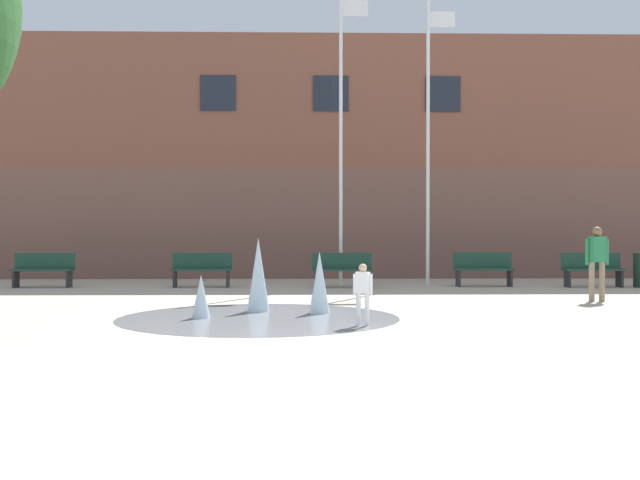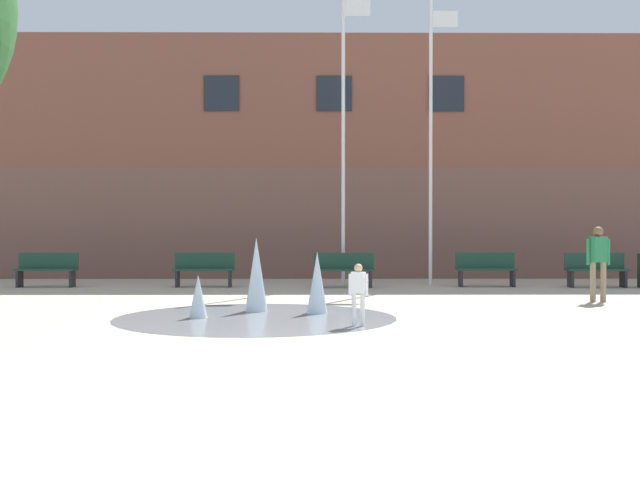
# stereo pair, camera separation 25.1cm
# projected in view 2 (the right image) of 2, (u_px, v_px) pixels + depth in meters

# --- Properties ---
(ground_plane) EXTENTS (100.00, 100.00, 0.00)m
(ground_plane) POSITION_uv_depth(u_px,v_px,m) (366.00, 358.00, 8.81)
(ground_plane) COLOR #BCB299
(library_building) EXTENTS (36.00, 6.05, 7.67)m
(library_building) POSITION_uv_depth(u_px,v_px,m) (332.00, 164.00, 26.29)
(library_building) COLOR brown
(library_building) RESTS_ON ground
(splash_fountain) EXTENTS (4.86, 4.86, 1.38)m
(splash_fountain) POSITION_uv_depth(u_px,v_px,m) (265.00, 290.00, 13.45)
(splash_fountain) COLOR gray
(splash_fountain) RESTS_ON ground
(park_bench_left_of_flagpoles) EXTENTS (1.60, 0.44, 0.91)m
(park_bench_left_of_flagpoles) POSITION_uv_depth(u_px,v_px,m) (47.00, 269.00, 19.93)
(park_bench_left_of_flagpoles) COLOR #28282D
(park_bench_left_of_flagpoles) RESTS_ON ground
(park_bench_under_left_flagpole) EXTENTS (1.60, 0.44, 0.91)m
(park_bench_under_left_flagpole) POSITION_uv_depth(u_px,v_px,m) (204.00, 269.00, 19.97)
(park_bench_under_left_flagpole) COLOR #28282D
(park_bench_under_left_flagpole) RESTS_ON ground
(park_bench_center) EXTENTS (1.60, 0.44, 0.91)m
(park_bench_center) POSITION_uv_depth(u_px,v_px,m) (344.00, 269.00, 19.82)
(park_bench_center) COLOR #28282D
(park_bench_center) RESTS_ON ground
(park_bench_near_trashcan) EXTENTS (1.60, 0.44, 0.91)m
(park_bench_near_trashcan) POSITION_uv_depth(u_px,v_px,m) (486.00, 269.00, 20.09)
(park_bench_near_trashcan) COLOR #28282D
(park_bench_near_trashcan) RESTS_ON ground
(park_bench_far_right) EXTENTS (1.60, 0.44, 0.91)m
(park_bench_far_right) POSITION_uv_depth(u_px,v_px,m) (596.00, 269.00, 19.83)
(park_bench_far_right) COLOR #28282D
(park_bench_far_right) RESTS_ON ground
(adult_watching) EXTENTS (0.50, 0.31, 1.59)m
(adult_watching) POSITION_uv_depth(u_px,v_px,m) (598.00, 258.00, 15.79)
(adult_watching) COLOR #89755B
(adult_watching) RESTS_ON ground
(child_with_pink_shirt) EXTENTS (0.31, 0.19, 0.99)m
(child_with_pink_shirt) POSITION_uv_depth(u_px,v_px,m) (358.00, 290.00, 11.75)
(child_with_pink_shirt) COLOR silver
(child_with_pink_shirt) RESTS_ON ground
(flagpole_left) EXTENTS (0.80, 0.10, 8.30)m
(flagpole_left) POSITION_uv_depth(u_px,v_px,m) (344.00, 126.00, 20.75)
(flagpole_left) COLOR silver
(flagpole_left) RESTS_ON ground
(flagpole_right) EXTENTS (0.80, 0.10, 8.01)m
(flagpole_right) POSITION_uv_depth(u_px,v_px,m) (432.00, 132.00, 20.77)
(flagpole_right) COLOR silver
(flagpole_right) RESTS_ON ground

